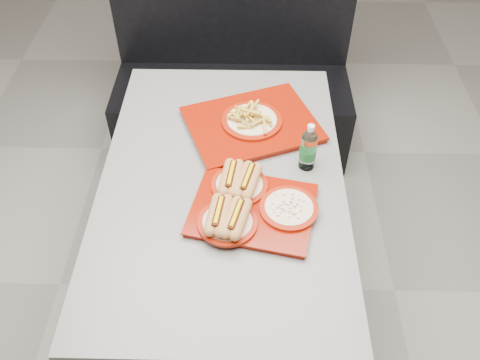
{
  "coord_description": "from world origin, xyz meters",
  "views": [
    {
      "loc": [
        0.09,
        -1.3,
        2.1
      ],
      "look_at": [
        0.07,
        -0.09,
        0.83
      ],
      "focal_mm": 38.0,
      "sensor_mm": 36.0,
      "label": 1
    }
  ],
  "objects_px": {
    "tray_far": "(252,122)",
    "water_bottle": "(308,149)",
    "diner_table": "(223,207)",
    "booth_bench": "(233,83)",
    "tray_near": "(248,204)"
  },
  "relations": [
    {
      "from": "diner_table",
      "to": "tray_far",
      "type": "height_order",
      "value": "tray_far"
    },
    {
      "from": "diner_table",
      "to": "booth_bench",
      "type": "xyz_separation_m",
      "value": [
        0.0,
        1.09,
        -0.18
      ]
    },
    {
      "from": "tray_far",
      "to": "water_bottle",
      "type": "distance_m",
      "value": 0.31
    },
    {
      "from": "booth_bench",
      "to": "water_bottle",
      "type": "relative_size",
      "value": 6.8
    },
    {
      "from": "diner_table",
      "to": "booth_bench",
      "type": "relative_size",
      "value": 1.05
    },
    {
      "from": "diner_table",
      "to": "water_bottle",
      "type": "relative_size",
      "value": 7.15
    },
    {
      "from": "booth_bench",
      "to": "diner_table",
      "type": "bearing_deg",
      "value": -90.0
    },
    {
      "from": "tray_near",
      "to": "tray_far",
      "type": "xyz_separation_m",
      "value": [
        0.01,
        0.45,
        -0.0
      ]
    },
    {
      "from": "water_bottle",
      "to": "tray_far",
      "type": "bearing_deg",
      "value": 133.41
    },
    {
      "from": "tray_far",
      "to": "water_bottle",
      "type": "xyz_separation_m",
      "value": [
        0.21,
        -0.22,
        0.06
      ]
    },
    {
      "from": "tray_near",
      "to": "booth_bench",
      "type": "bearing_deg",
      "value": 94.44
    },
    {
      "from": "booth_bench",
      "to": "tray_far",
      "type": "distance_m",
      "value": 0.89
    },
    {
      "from": "tray_far",
      "to": "water_bottle",
      "type": "bearing_deg",
      "value": -46.59
    },
    {
      "from": "booth_bench",
      "to": "water_bottle",
      "type": "xyz_separation_m",
      "value": [
        0.32,
        -1.02,
        0.43
      ]
    },
    {
      "from": "diner_table",
      "to": "tray_far",
      "type": "distance_m",
      "value": 0.37
    }
  ]
}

